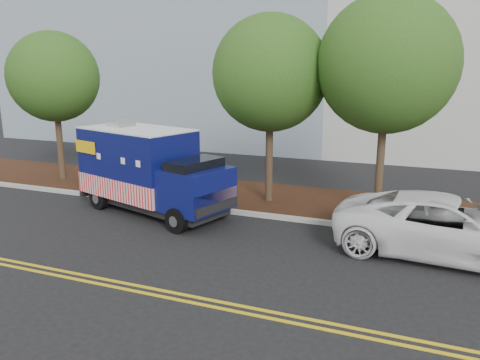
% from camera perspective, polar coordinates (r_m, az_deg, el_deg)
% --- Properties ---
extents(ground, '(120.00, 120.00, 0.00)m').
position_cam_1_polar(ground, '(15.36, -6.98, -5.08)').
color(ground, black).
rests_on(ground, ground).
extents(curb, '(120.00, 0.18, 0.15)m').
position_cam_1_polar(curb, '(16.51, -4.68, -3.41)').
color(curb, '#9E9E99').
rests_on(curb, ground).
extents(mulch_strip, '(120.00, 4.00, 0.15)m').
position_cam_1_polar(mulch_strip, '(18.35, -1.79, -1.64)').
color(mulch_strip, black).
rests_on(mulch_strip, ground).
extents(centerline_near, '(120.00, 0.10, 0.01)m').
position_cam_1_polar(centerline_near, '(11.92, -17.40, -11.23)').
color(centerline_near, gold).
rests_on(centerline_near, ground).
extents(centerline_far, '(120.00, 0.10, 0.01)m').
position_cam_1_polar(centerline_far, '(11.75, -18.17, -11.67)').
color(centerline_far, gold).
rests_on(centerline_far, ground).
extents(tree_a, '(3.72, 3.72, 6.37)m').
position_cam_1_polar(tree_a, '(21.37, -21.74, 11.57)').
color(tree_a, '#38281C').
rests_on(tree_a, ground).
extents(tree_b, '(4.02, 4.02, 6.70)m').
position_cam_1_polar(tree_b, '(16.49, 3.72, 12.81)').
color(tree_b, '#38281C').
rests_on(tree_b, ground).
extents(tree_c, '(4.36, 4.36, 7.17)m').
position_cam_1_polar(tree_c, '(15.70, 17.50, 13.31)').
color(tree_c, '#38281C').
rests_on(tree_c, ground).
extents(sign_post, '(0.06, 0.06, 2.40)m').
position_cam_1_polar(sign_post, '(19.47, -17.54, 2.01)').
color(sign_post, '#473828').
rests_on(sign_post, ground).
extents(food_truck, '(6.15, 3.71, 3.06)m').
position_cam_1_polar(food_truck, '(16.34, -11.17, 0.94)').
color(food_truck, black).
rests_on(food_truck, ground).
extents(white_car, '(5.95, 3.07, 1.61)m').
position_cam_1_polar(white_car, '(13.49, 23.92, -5.24)').
color(white_car, white).
rests_on(white_car, ground).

